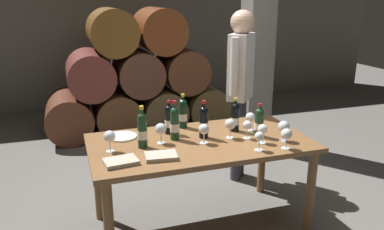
# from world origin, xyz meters

# --- Properties ---
(ground_plane) EXTENTS (14.00, 14.00, 0.00)m
(ground_plane) POSITION_xyz_m (0.00, 0.00, 0.00)
(ground_plane) COLOR #66635E
(cellar_back_wall) EXTENTS (10.00, 0.24, 2.80)m
(cellar_back_wall) POSITION_xyz_m (0.00, 4.20, 1.40)
(cellar_back_wall) COLOR slate
(cellar_back_wall) RESTS_ON ground_plane
(barrel_stack) EXTENTS (2.49, 0.90, 1.69)m
(barrel_stack) POSITION_xyz_m (-0.00, 2.60, 0.72)
(barrel_stack) COLOR #572E1C
(barrel_stack) RESTS_ON ground_plane
(stone_pillar) EXTENTS (0.32, 0.32, 2.60)m
(stone_pillar) POSITION_xyz_m (1.30, 1.60, 1.30)
(stone_pillar) COLOR slate
(stone_pillar) RESTS_ON ground_plane
(dining_table) EXTENTS (1.70, 0.90, 0.76)m
(dining_table) POSITION_xyz_m (0.00, 0.00, 0.67)
(dining_table) COLOR brown
(dining_table) RESTS_ON ground_plane
(wine_bottle_0) EXTENTS (0.07, 0.07, 0.31)m
(wine_bottle_0) POSITION_xyz_m (-0.18, 0.09, 0.89)
(wine_bottle_0) COLOR #19381E
(wine_bottle_0) RESTS_ON dining_table
(wine_bottle_1) EXTENTS (0.07, 0.07, 0.30)m
(wine_bottle_1) POSITION_xyz_m (0.05, 0.06, 0.89)
(wine_bottle_1) COLOR black
(wine_bottle_1) RESTS_ON dining_table
(wine_bottle_2) EXTENTS (0.07, 0.07, 0.28)m
(wine_bottle_2) POSITION_xyz_m (0.35, 0.12, 0.88)
(wine_bottle_2) COLOR black
(wine_bottle_2) RESTS_ON dining_table
(wine_bottle_3) EXTENTS (0.07, 0.07, 0.32)m
(wine_bottle_3) POSITION_xyz_m (-0.45, 0.00, 0.90)
(wine_bottle_3) COLOR #19381E
(wine_bottle_3) RESTS_ON dining_table
(wine_bottle_4) EXTENTS (0.07, 0.07, 0.27)m
(wine_bottle_4) POSITION_xyz_m (0.48, -0.06, 0.88)
(wine_bottle_4) COLOR #19381E
(wine_bottle_4) RESTS_ON dining_table
(wine_bottle_5) EXTENTS (0.07, 0.07, 0.30)m
(wine_bottle_5) POSITION_xyz_m (-0.03, 0.35, 0.89)
(wine_bottle_5) COLOR black
(wine_bottle_5) RESTS_ON dining_table
(wine_bottle_6) EXTENTS (0.07, 0.07, 0.28)m
(wine_bottle_6) POSITION_xyz_m (-0.18, 0.24, 0.88)
(wine_bottle_6) COLOR black
(wine_bottle_6) RESTS_ON dining_table
(wine_glass_0) EXTENTS (0.08, 0.08, 0.16)m
(wine_glass_0) POSITION_xyz_m (0.01, -0.06, 0.87)
(wine_glass_0) COLOR white
(wine_glass_0) RESTS_ON dining_table
(wine_glass_1) EXTENTS (0.08, 0.08, 0.15)m
(wine_glass_1) POSITION_xyz_m (0.47, 0.09, 0.87)
(wine_glass_1) COLOR white
(wine_glass_1) RESTS_ON dining_table
(wine_glass_2) EXTENTS (0.08, 0.08, 0.15)m
(wine_glass_2) POSITION_xyz_m (0.43, -0.20, 0.87)
(wine_glass_2) COLOR white
(wine_glass_2) RESTS_ON dining_table
(wine_glass_3) EXTENTS (0.08, 0.08, 0.16)m
(wine_glass_3) POSITION_xyz_m (0.54, -0.36, 0.87)
(wine_glass_3) COLOR white
(wine_glass_3) RESTS_ON dining_table
(wine_glass_4) EXTENTS (0.09, 0.09, 0.16)m
(wine_glass_4) POSITION_xyz_m (-0.30, 0.04, 0.87)
(wine_glass_4) COLOR white
(wine_glass_4) RESTS_ON dining_table
(wine_glass_5) EXTENTS (0.07, 0.07, 0.14)m
(wine_glass_5) POSITION_xyz_m (0.34, -0.33, 0.86)
(wine_glass_5) COLOR white
(wine_glass_5) RESTS_ON dining_table
(wine_glass_6) EXTENTS (0.09, 0.09, 0.16)m
(wine_glass_6) POSITION_xyz_m (-0.69, -0.01, 0.87)
(wine_glass_6) COLOR white
(wine_glass_6) RESTS_ON dining_table
(wine_glass_7) EXTENTS (0.09, 0.09, 0.16)m
(wine_glass_7) POSITION_xyz_m (0.61, -0.21, 0.87)
(wine_glass_7) COLOR white
(wine_glass_7) RESTS_ON dining_table
(wine_glass_8) EXTENTS (0.09, 0.09, 0.16)m
(wine_glass_8) POSITION_xyz_m (0.24, -0.02, 0.87)
(wine_glass_8) COLOR white
(wine_glass_8) RESTS_ON dining_table
(wine_glass_9) EXTENTS (0.07, 0.07, 0.15)m
(wine_glass_9) POSITION_xyz_m (0.37, -0.07, 0.86)
(wine_glass_9) COLOR white
(wine_glass_9) RESTS_ON dining_table
(tasting_notebook) EXTENTS (0.24, 0.18, 0.03)m
(tasting_notebook) POSITION_xyz_m (-0.37, -0.24, 0.77)
(tasting_notebook) COLOR #B2A893
(tasting_notebook) RESTS_ON dining_table
(leather_ledger) EXTENTS (0.24, 0.19, 0.03)m
(leather_ledger) POSITION_xyz_m (-0.65, -0.24, 0.77)
(leather_ledger) COLOR #B2A893
(leather_ledger) RESTS_ON dining_table
(serving_plate) EXTENTS (0.24, 0.24, 0.01)m
(serving_plate) POSITION_xyz_m (-0.57, 0.27, 0.77)
(serving_plate) COLOR white
(serving_plate) RESTS_ON dining_table
(sommelier_presenting) EXTENTS (0.36, 0.39, 1.72)m
(sommelier_presenting) POSITION_xyz_m (0.69, 0.75, 1.04)
(sommelier_presenting) COLOR #383842
(sommelier_presenting) RESTS_ON ground_plane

